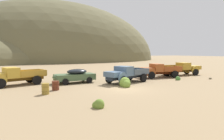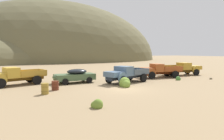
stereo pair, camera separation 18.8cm
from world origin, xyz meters
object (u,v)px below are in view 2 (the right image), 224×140
truck_faded_yellow (12,76)px  oil_drum_spare (45,89)px  truck_oxide_orange (157,70)px  oil_drum_foreground (55,86)px  truck_chalk_blue (124,74)px  truck_mustard (183,69)px  car_weathered_green (74,76)px

truck_faded_yellow → oil_drum_spare: size_ratio=6.58×
truck_faded_yellow → truck_oxide_orange: 17.77m
truck_faded_yellow → oil_drum_foreground: (3.51, -4.56, -0.57)m
truck_chalk_blue → oil_drum_spare: 9.30m
oil_drum_spare → truck_mustard: bearing=15.0°
truck_oxide_orange → oil_drum_spare: truck_oxide_orange is taller
truck_faded_yellow → oil_drum_foreground: truck_faded_yellow is taller
car_weathered_green → oil_drum_foreground: bearing=49.7°
truck_faded_yellow → car_weathered_green: 6.29m
truck_faded_yellow → truck_oxide_orange: same height
truck_chalk_blue → truck_mustard: size_ratio=0.90×
car_weathered_green → truck_mustard: size_ratio=0.71×
truck_oxide_orange → oil_drum_spare: (-15.31, -4.80, -0.53)m
car_weathered_green → truck_oxide_orange: bearing=176.0°
oil_drum_spare → truck_faded_yellow: bearing=111.6°
truck_chalk_blue → oil_drum_foreground: 7.91m
truck_faded_yellow → truck_chalk_blue: size_ratio=1.00×
truck_faded_yellow → car_weathered_green: truck_faded_yellow is taller
car_weathered_green → truck_chalk_blue: 5.68m
truck_chalk_blue → truck_mustard: (11.95, 3.01, 0.01)m
car_weathered_green → oil_drum_spare: size_ratio=5.16×
oil_drum_foreground → car_weathered_green: bearing=52.6°
oil_drum_foreground → truck_faded_yellow: bearing=127.6°
car_weathered_green → truck_mustard: (17.07, 0.57, 0.18)m
truck_chalk_blue → car_weathered_green: bearing=-43.5°
oil_drum_foreground → oil_drum_spare: (-1.10, -1.51, 0.04)m
oil_drum_foreground → oil_drum_spare: oil_drum_spare is taller
truck_faded_yellow → car_weathered_green: bearing=154.6°
truck_mustard → oil_drum_foreground: bearing=-158.6°
truck_oxide_orange → car_weathered_green: bearing=8.3°
car_weathered_green → truck_chalk_blue: size_ratio=0.78×
truck_chalk_blue → truck_mustard: same height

